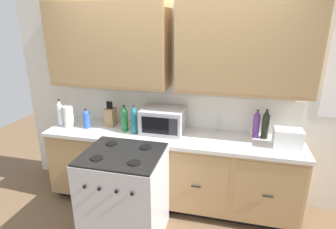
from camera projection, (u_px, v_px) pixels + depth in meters
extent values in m
plane|color=brown|center=(164.00, 217.00, 3.13)|extent=(8.00, 8.00, 0.00)
cube|color=silver|center=(176.00, 94.00, 3.29)|extent=(4.08, 0.05, 2.59)
cube|color=white|center=(175.00, 110.00, 3.33)|extent=(2.88, 0.01, 0.40)
cube|color=tan|center=(108.00, 44.00, 3.09)|extent=(1.39, 0.34, 0.95)
cube|color=#A58052|center=(101.00, 46.00, 2.93)|extent=(1.36, 0.01, 0.89)
cube|color=tan|center=(245.00, 47.00, 2.76)|extent=(1.39, 0.34, 0.95)
cube|color=#A58052|center=(245.00, 49.00, 2.60)|extent=(1.36, 0.01, 0.89)
cube|color=black|center=(170.00, 196.00, 3.42)|extent=(2.82, 0.48, 0.10)
cube|color=tan|center=(170.00, 167.00, 3.25)|extent=(2.88, 0.60, 0.76)
cube|color=#A88354|center=(74.00, 169.00, 3.22)|extent=(0.66, 0.01, 0.70)
cube|color=black|center=(74.00, 170.00, 3.21)|extent=(0.10, 0.01, 0.01)
cube|color=#A88354|center=(132.00, 177.00, 3.06)|extent=(0.66, 0.01, 0.70)
cube|color=black|center=(132.00, 178.00, 3.05)|extent=(0.10, 0.01, 0.01)
cube|color=#A88354|center=(196.00, 185.00, 2.89)|extent=(0.66, 0.01, 0.70)
cube|color=black|center=(196.00, 187.00, 2.88)|extent=(0.10, 0.01, 0.01)
cube|color=#A88354|center=(268.00, 195.00, 2.73)|extent=(0.66, 0.01, 0.70)
cube|color=black|center=(268.00, 196.00, 2.72)|extent=(0.10, 0.01, 0.01)
cube|color=silver|center=(170.00, 136.00, 3.13)|extent=(2.91, 0.63, 0.04)
cube|color=#A8AAAF|center=(216.00, 139.00, 3.04)|extent=(0.56, 0.38, 0.02)
cube|color=#B7B7BC|center=(125.00, 196.00, 2.75)|extent=(0.76, 0.66, 0.92)
cube|color=black|center=(122.00, 154.00, 2.60)|extent=(0.74, 0.65, 0.02)
cylinder|color=black|center=(97.00, 158.00, 2.49)|extent=(0.12, 0.12, 0.01)
cylinder|color=black|center=(134.00, 163.00, 2.41)|extent=(0.12, 0.12, 0.01)
cylinder|color=black|center=(112.00, 144.00, 2.78)|extent=(0.12, 0.12, 0.01)
cylinder|color=black|center=(146.00, 147.00, 2.70)|extent=(0.12, 0.12, 0.01)
cylinder|color=black|center=(85.00, 187.00, 2.39)|extent=(0.03, 0.02, 0.03)
cylinder|color=black|center=(99.00, 189.00, 2.36)|extent=(0.03, 0.02, 0.03)
cylinder|color=black|center=(116.00, 191.00, 2.33)|extent=(0.03, 0.02, 0.03)
cylinder|color=black|center=(132.00, 194.00, 2.29)|extent=(0.03, 0.02, 0.03)
cube|color=#B7B7BC|center=(163.00, 120.00, 3.16)|extent=(0.48, 0.36, 0.28)
cube|color=black|center=(155.00, 126.00, 3.00)|extent=(0.31, 0.01, 0.19)
cube|color=#28282D|center=(173.00, 127.00, 2.95)|extent=(0.10, 0.01, 0.19)
cube|color=white|center=(288.00, 138.00, 2.79)|extent=(0.28, 0.18, 0.19)
cube|color=black|center=(284.00, 129.00, 2.77)|extent=(0.02, 0.13, 0.01)
cube|color=black|center=(294.00, 130.00, 2.75)|extent=(0.02, 0.13, 0.01)
cube|color=#9C794E|center=(111.00, 117.00, 3.36)|extent=(0.11, 0.14, 0.22)
cylinder|color=black|center=(107.00, 105.00, 3.30)|extent=(0.02, 0.02, 0.09)
cylinder|color=black|center=(109.00, 105.00, 3.30)|extent=(0.02, 0.02, 0.09)
cylinder|color=black|center=(110.00, 105.00, 3.30)|extent=(0.02, 0.02, 0.09)
cylinder|color=black|center=(112.00, 105.00, 3.29)|extent=(0.02, 0.02, 0.09)
cylinder|color=#B2B5BA|center=(217.00, 124.00, 3.16)|extent=(0.02, 0.02, 0.20)
cylinder|color=white|center=(69.00, 116.00, 3.31)|extent=(0.12, 0.12, 0.26)
cylinder|color=#663384|center=(256.00, 126.00, 3.01)|extent=(0.07, 0.07, 0.25)
cone|color=#663384|center=(258.00, 113.00, 2.96)|extent=(0.06, 0.06, 0.06)
cylinder|color=black|center=(258.00, 111.00, 2.95)|extent=(0.02, 0.02, 0.02)
cylinder|color=#237A38|center=(125.00, 121.00, 3.19)|extent=(0.08, 0.08, 0.25)
cone|color=#237A38|center=(124.00, 108.00, 3.14)|extent=(0.07, 0.07, 0.06)
cylinder|color=black|center=(124.00, 106.00, 3.13)|extent=(0.03, 0.03, 0.02)
cylinder|color=blue|center=(87.00, 120.00, 3.29)|extent=(0.08, 0.08, 0.19)
cone|color=blue|center=(86.00, 111.00, 3.25)|extent=(0.08, 0.08, 0.05)
cylinder|color=black|center=(85.00, 110.00, 3.24)|extent=(0.03, 0.03, 0.02)
cylinder|color=#1E707A|center=(134.00, 122.00, 3.12)|extent=(0.07, 0.07, 0.27)
cone|color=#1E707A|center=(133.00, 108.00, 3.06)|extent=(0.06, 0.06, 0.07)
cylinder|color=black|center=(133.00, 106.00, 3.05)|extent=(0.02, 0.02, 0.02)
cylinder|color=silver|center=(61.00, 115.00, 3.36)|extent=(0.07, 0.07, 0.26)
cone|color=silver|center=(59.00, 102.00, 3.30)|extent=(0.07, 0.07, 0.07)
cylinder|color=black|center=(59.00, 100.00, 3.30)|extent=(0.03, 0.03, 0.02)
cylinder|color=black|center=(265.00, 127.00, 2.99)|extent=(0.08, 0.08, 0.26)
cone|color=black|center=(267.00, 113.00, 2.93)|extent=(0.07, 0.07, 0.07)
cylinder|color=black|center=(267.00, 110.00, 2.92)|extent=(0.03, 0.03, 0.02)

